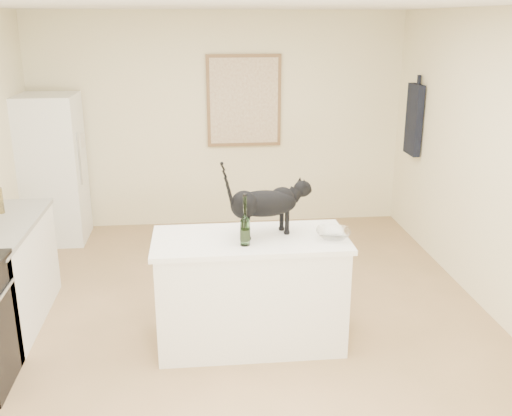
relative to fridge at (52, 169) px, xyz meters
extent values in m
plane|color=tan|center=(1.95, -2.35, -0.85)|extent=(5.50, 5.50, 0.00)
plane|color=white|center=(1.95, -2.35, 1.75)|extent=(5.50, 5.50, 0.00)
plane|color=beige|center=(1.95, 0.40, 0.45)|extent=(4.50, 0.00, 4.50)
plane|color=beige|center=(1.95, -5.10, 0.45)|extent=(4.50, 0.00, 4.50)
plane|color=beige|center=(4.20, -2.35, 0.45)|extent=(0.00, 5.50, 5.50)
cube|color=white|center=(2.05, -2.55, -0.42)|extent=(1.44, 0.67, 0.86)
cube|color=white|center=(2.05, -2.55, 0.03)|extent=(1.50, 0.70, 0.04)
cube|color=white|center=(0.00, -2.05, -0.42)|extent=(0.60, 1.40, 0.86)
cube|color=white|center=(0.00, 0.00, 0.00)|extent=(0.68, 0.68, 1.70)
cube|color=brown|center=(2.25, 0.37, 0.70)|extent=(0.90, 0.03, 1.10)
cube|color=beige|center=(2.25, 0.35, 0.70)|extent=(0.82, 0.00, 1.02)
cube|color=black|center=(4.14, -0.30, 0.55)|extent=(0.08, 0.34, 0.80)
cylinder|color=#2C5F26|center=(2.00, -2.70, 0.22)|extent=(0.09, 0.09, 0.35)
imported|color=white|center=(2.68, -2.63, 0.08)|extent=(0.31, 0.31, 0.06)
cube|color=beige|center=(0.34, 0.09, 0.30)|extent=(0.04, 0.13, 0.17)
cylinder|color=brown|center=(-0.03, -1.74, 0.16)|extent=(0.06, 0.06, 0.23)
camera|label=1|loc=(1.66, -6.72, 1.65)|focal=41.03mm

